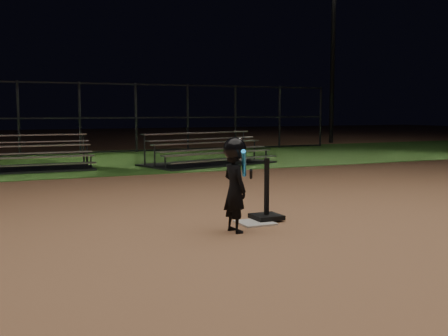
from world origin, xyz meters
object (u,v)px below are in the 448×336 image
(child_batter, at_px, (235,182))
(bleacher_left, at_px, (17,164))
(light_pole_right, at_px, (334,36))
(batting_tee, at_px, (266,208))
(bleacher_right, at_px, (209,158))
(home_plate, at_px, (255,223))

(child_batter, height_order, bleacher_left, child_batter)
(bleacher_left, bearing_deg, light_pole_right, 25.31)
(batting_tee, height_order, bleacher_right, bleacher_right)
(home_plate, relative_size, bleacher_right, 0.11)
(home_plate, xyz_separation_m, bleacher_left, (-2.41, 8.19, 0.17))
(bleacher_left, height_order, bleacher_right, bleacher_right)
(batting_tee, relative_size, bleacher_left, 0.23)
(bleacher_right, bearing_deg, light_pole_right, 23.39)
(home_plate, height_order, bleacher_right, bleacher_right)
(home_plate, distance_m, bleacher_right, 8.04)
(home_plate, distance_m, batting_tee, 0.31)
(child_batter, bearing_deg, bleacher_left, 4.73)
(home_plate, height_order, child_batter, child_batter)
(light_pole_right, bearing_deg, batting_tee, -128.43)
(child_batter, distance_m, bleacher_left, 8.76)
(home_plate, bearing_deg, bleacher_right, 71.37)
(home_plate, relative_size, batting_tee, 0.54)
(bleacher_left, relative_size, light_pole_right, 0.44)
(light_pole_right, bearing_deg, home_plate, -128.77)
(child_batter, distance_m, light_pole_right, 20.19)
(child_batter, bearing_deg, batting_tee, -65.18)
(batting_tee, xyz_separation_m, light_pole_right, (11.77, 14.83, 4.77))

